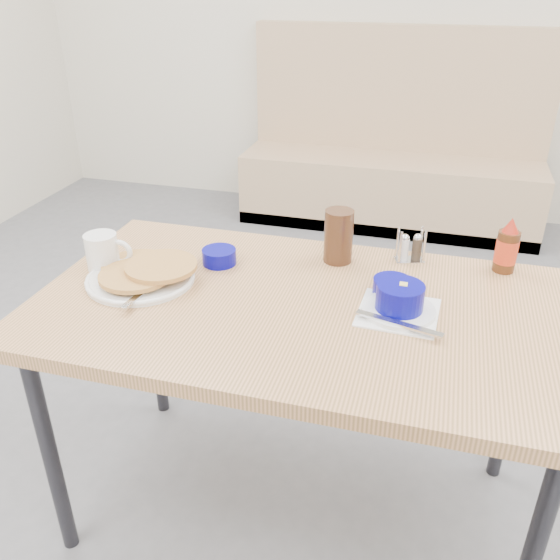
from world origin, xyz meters
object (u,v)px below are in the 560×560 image
(grits_setting, at_px, (399,301))
(pancake_plate, at_px, (143,273))
(creamer_bowl, at_px, (219,257))
(butter_bowl, at_px, (392,287))
(dining_table, at_px, (299,323))
(condiment_caddy, at_px, (410,250))
(booth_bench, at_px, (391,169))
(amber_tumbler, at_px, (339,236))
(syrup_bottle, at_px, (507,248))
(coffee_mug, at_px, (104,251))

(grits_setting, bearing_deg, pancake_plate, -178.96)
(creamer_bowl, bearing_deg, butter_bowl, -5.75)
(grits_setting, distance_m, butter_bowl, 0.10)
(dining_table, relative_size, butter_bowl, 13.65)
(condiment_caddy, bearing_deg, booth_bench, 77.60)
(dining_table, relative_size, amber_tumbler, 8.75)
(syrup_bottle, bearing_deg, creamer_bowl, -167.55)
(pancake_plate, height_order, syrup_bottle, syrup_bottle)
(dining_table, height_order, syrup_bottle, syrup_bottle)
(pancake_plate, xyz_separation_m, syrup_bottle, (0.98, 0.34, 0.05))
(booth_bench, distance_m, creamer_bowl, 2.43)
(creamer_bowl, bearing_deg, pancake_plate, -136.68)
(booth_bench, relative_size, dining_table, 1.36)
(grits_setting, relative_size, creamer_bowl, 2.19)
(pancake_plate, distance_m, amber_tumbler, 0.57)
(pancake_plate, height_order, butter_bowl, pancake_plate)
(pancake_plate, relative_size, creamer_bowl, 3.28)
(amber_tumbler, bearing_deg, creamer_bowl, -161.34)
(grits_setting, distance_m, condiment_caddy, 0.32)
(coffee_mug, bearing_deg, condiment_caddy, 18.88)
(dining_table, xyz_separation_m, coffee_mug, (-0.60, 0.04, 0.12))
(dining_table, relative_size, grits_setting, 6.35)
(dining_table, distance_m, grits_setting, 0.27)
(dining_table, distance_m, condiment_caddy, 0.43)
(booth_bench, height_order, amber_tumbler, booth_bench)
(butter_bowl, bearing_deg, booth_bench, 95.38)
(creamer_bowl, height_order, syrup_bottle, syrup_bottle)
(condiment_caddy, bearing_deg, grits_setting, -109.27)
(booth_bench, xyz_separation_m, pancake_plate, (-0.45, -2.53, 0.43))
(creamer_bowl, bearing_deg, booth_bench, 83.14)
(creamer_bowl, xyz_separation_m, amber_tumbler, (0.33, 0.11, 0.06))
(booth_bench, distance_m, condiment_caddy, 2.26)
(coffee_mug, relative_size, grits_setting, 0.62)
(pancake_plate, distance_m, butter_bowl, 0.69)
(butter_bowl, relative_size, condiment_caddy, 1.01)
(booth_bench, xyz_separation_m, amber_tumbler, (0.05, -2.26, 0.49))
(booth_bench, height_order, butter_bowl, booth_bench)
(pancake_plate, distance_m, syrup_bottle, 1.04)
(booth_bench, height_order, coffee_mug, booth_bench)
(pancake_plate, bearing_deg, coffee_mug, 164.30)
(coffee_mug, bearing_deg, booth_bench, 76.57)
(booth_bench, relative_size, grits_setting, 8.62)
(dining_table, xyz_separation_m, amber_tumbler, (0.05, 0.27, 0.14))
(coffee_mug, relative_size, creamer_bowl, 1.36)
(dining_table, relative_size, syrup_bottle, 8.55)
(pancake_plate, relative_size, amber_tumbler, 2.06)
(coffee_mug, height_order, creamer_bowl, coffee_mug)
(creamer_bowl, relative_size, butter_bowl, 0.98)
(dining_table, xyz_separation_m, condiment_caddy, (0.26, 0.33, 0.10))
(dining_table, bearing_deg, booth_bench, 90.00)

